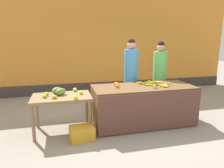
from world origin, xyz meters
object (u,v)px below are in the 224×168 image
Objects in this scene: produce_crate at (82,133)px; produce_sack at (96,103)px; vendor_woman_green_shirt at (159,77)px; vendor_woman_blue_shirt at (131,77)px.

produce_sack is (0.48, 1.34, 0.12)m from produce_crate.
vendor_woman_green_shirt reaches higher than produce_sack.
vendor_woman_blue_shirt is 3.67× the size of produce_sack.
vendor_woman_green_shirt is 4.08× the size of produce_crate.
produce_sack is at bearing 166.81° from vendor_woman_blue_shirt.
produce_sack is (-1.63, 0.20, -0.65)m from vendor_woman_green_shirt.
vendor_woman_green_shirt reaches higher than produce_crate.
produce_crate is (-2.11, -1.14, -0.77)m from vendor_woman_green_shirt.
vendor_woman_blue_shirt is at bearing -13.19° from produce_sack.
produce_sack reaches higher than produce_crate.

